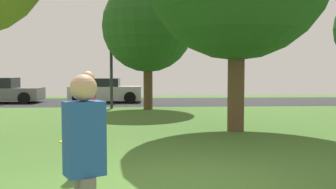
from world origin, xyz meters
The scene contains 8 objects.
ground_plane centered at (0.00, 0.00, 0.00)m, with size 44.00×44.00×0.00m, color #47702D.
road_strip centered at (0.00, 16.00, 0.00)m, with size 44.00×6.40×0.01m, color #28282B.
maple_tree_near centered at (-0.53, 11.77, 3.82)m, with size 4.22×4.22×5.95m.
person_thrower centered at (-1.07, -2.37, 0.94)m, with size 0.39×0.34×1.70m.
person_bystander centered at (-1.62, 1.25, 0.97)m, with size 0.30×0.34×1.74m.
frisbee_disc centered at (-2.59, 3.66, 0.01)m, with size 0.27×0.27×0.03m, color yellow.
parked_car_silver centered at (-2.98, 15.83, 0.64)m, with size 4.03×2.01×1.37m.
street_lamp_post centered at (-2.27, 12.20, 2.25)m, with size 0.14×0.14×4.50m, color #2D2D33.
Camera 1 is at (-0.53, -5.52, 1.72)m, focal length 39.70 mm.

